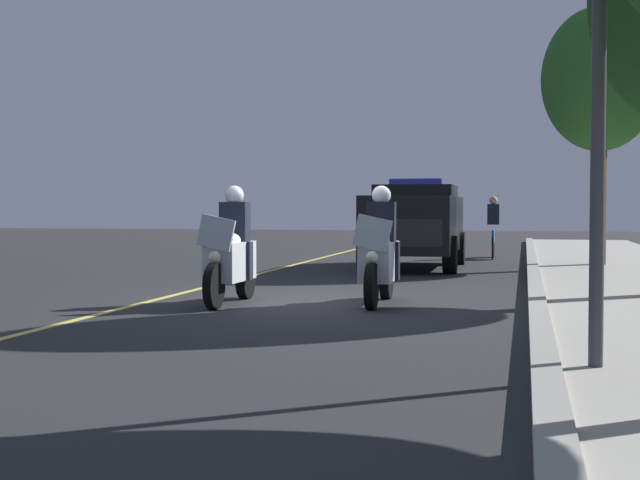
# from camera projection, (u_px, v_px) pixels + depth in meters

# --- Properties ---
(ground_plane) EXTENTS (80.00, 80.00, 0.00)m
(ground_plane) POSITION_uv_depth(u_px,v_px,m) (314.00, 301.00, 13.57)
(ground_plane) COLOR #28282B
(curb_strip) EXTENTS (48.00, 0.24, 0.15)m
(curb_strip) POSITION_uv_depth(u_px,v_px,m) (537.00, 301.00, 12.85)
(curb_strip) COLOR #9E9B93
(curb_strip) RESTS_ON ground
(lane_stripe_center) EXTENTS (48.00, 0.12, 0.01)m
(lane_stripe_center) POSITION_uv_depth(u_px,v_px,m) (165.00, 297.00, 14.09)
(lane_stripe_center) COLOR #E0D14C
(lane_stripe_center) RESTS_ON ground
(police_motorcycle_lead_left) EXTENTS (2.14, 0.56, 1.72)m
(police_motorcycle_lead_left) POSITION_uv_depth(u_px,v_px,m) (231.00, 256.00, 13.17)
(police_motorcycle_lead_left) COLOR black
(police_motorcycle_lead_left) RESTS_ON ground
(police_motorcycle_lead_right) EXTENTS (2.14, 0.56, 1.72)m
(police_motorcycle_lead_right) POSITION_uv_depth(u_px,v_px,m) (379.00, 256.00, 13.14)
(police_motorcycle_lead_right) COLOR black
(police_motorcycle_lead_right) RESTS_ON ground
(police_suv) EXTENTS (4.93, 2.13, 2.05)m
(police_suv) POSITION_uv_depth(u_px,v_px,m) (415.00, 222.00, 20.78)
(police_suv) COLOR black
(police_suv) RESTS_ON ground
(cyclist_background) EXTENTS (1.76, 0.32, 1.69)m
(cyclist_background) POSITION_uv_depth(u_px,v_px,m) (493.00, 227.00, 24.65)
(cyclist_background) COLOR black
(cyclist_background) RESTS_ON ground
(traffic_light) EXTENTS (0.38, 0.28, 4.04)m
(traffic_light) POSITION_uv_depth(u_px,v_px,m) (600.00, 5.00, 7.33)
(traffic_light) COLOR #38383D
(traffic_light) RESTS_ON sidewalk_strip
(tree_far_back) EXTENTS (2.62, 2.62, 5.83)m
(tree_far_back) POSITION_uv_depth(u_px,v_px,m) (600.00, 80.00, 20.46)
(tree_far_back) COLOR #4C3823
(tree_far_back) RESTS_ON sidewalk_strip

